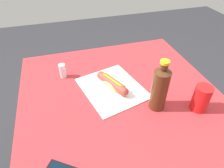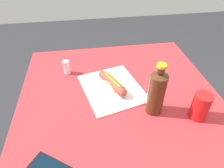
{
  "view_description": "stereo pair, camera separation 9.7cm",
  "coord_description": "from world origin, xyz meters",
  "px_view_note": "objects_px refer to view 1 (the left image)",
  "views": [
    {
      "loc": [
        0.65,
        -0.24,
        1.39
      ],
      "look_at": [
        -0.08,
        -0.03,
        0.77
      ],
      "focal_mm": 31.19,
      "sensor_mm": 36.0,
      "label": 1
    },
    {
      "loc": [
        0.67,
        -0.15,
        1.39
      ],
      "look_at": [
        -0.08,
        -0.03,
        0.77
      ],
      "focal_mm": 31.19,
      "sensor_mm": 36.0,
      "label": 2
    }
  ],
  "objects_px": {
    "hot_dog": "(112,83)",
    "soda_bottle": "(160,88)",
    "salt_shaker": "(63,71)",
    "drinking_cup": "(201,98)"
  },
  "relations": [
    {
      "from": "hot_dog",
      "to": "salt_shaker",
      "type": "bearing_deg",
      "value": -126.96
    },
    {
      "from": "hot_dog",
      "to": "soda_bottle",
      "type": "height_order",
      "value": "soda_bottle"
    },
    {
      "from": "drinking_cup",
      "to": "salt_shaker",
      "type": "relative_size",
      "value": 1.59
    },
    {
      "from": "drinking_cup",
      "to": "hot_dog",
      "type": "bearing_deg",
      "value": -125.71
    },
    {
      "from": "drinking_cup",
      "to": "soda_bottle",
      "type": "bearing_deg",
      "value": -109.81
    },
    {
      "from": "hot_dog",
      "to": "soda_bottle",
      "type": "relative_size",
      "value": 0.81
    },
    {
      "from": "hot_dog",
      "to": "soda_bottle",
      "type": "bearing_deg",
      "value": 41.95
    },
    {
      "from": "drinking_cup",
      "to": "salt_shaker",
      "type": "bearing_deg",
      "value": -126.22
    },
    {
      "from": "drinking_cup",
      "to": "salt_shaker",
      "type": "height_order",
      "value": "drinking_cup"
    },
    {
      "from": "soda_bottle",
      "to": "hot_dog",
      "type": "bearing_deg",
      "value": -138.05
    }
  ]
}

